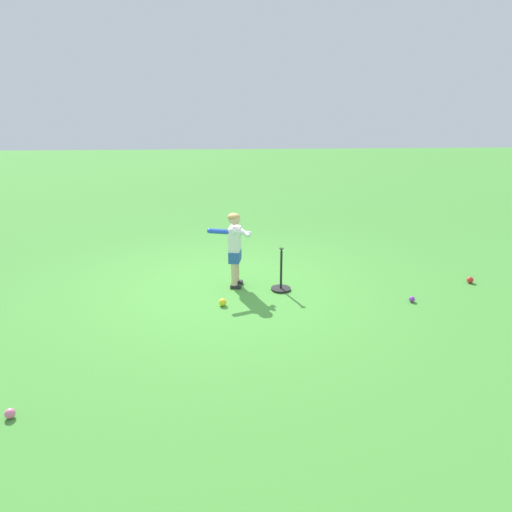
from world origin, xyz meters
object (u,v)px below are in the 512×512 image
play_ball_far_left (412,299)px  play_ball_behind_batter (222,302)px  child_batter (235,243)px  play_ball_far_right (470,280)px  batting_tee (281,283)px  play_ball_center_lawn (10,414)px

play_ball_far_left → play_ball_behind_batter: bearing=-90.7°
play_ball_behind_batter → play_ball_far_left: bearing=89.3°
child_batter → play_ball_far_right: size_ratio=11.39×
play_ball_far_right → batting_tee: size_ratio=0.15×
play_ball_far_left → batting_tee: size_ratio=0.13×
play_ball_behind_batter → child_batter: bearing=165.4°
play_ball_far_right → play_ball_behind_batter: play_ball_behind_batter is taller
child_batter → batting_tee: (0.19, 0.64, -0.55)m
child_batter → play_ball_far_right: 3.51m
play_ball_far_left → batting_tee: 1.78m
play_ball_center_lawn → child_batter: bearing=145.8°
play_ball_center_lawn → batting_tee: size_ratio=0.14×
play_ball_far_right → play_ball_far_left: 1.28m
play_ball_far_right → batting_tee: (0.10, -2.81, 0.06)m
play_ball_behind_batter → batting_tee: batting_tee is taller
play_ball_center_lawn → batting_tee: batting_tee is taller
play_ball_far_right → play_ball_far_left: size_ratio=1.20×
play_ball_far_right → play_ball_far_left: play_ball_far_right is taller
child_batter → play_ball_behind_batter: bearing=-14.6°
play_ball_far_right → play_ball_behind_batter: size_ratio=0.93×
child_batter → batting_tee: bearing=73.7°
child_batter → play_ball_far_right: bearing=88.5°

